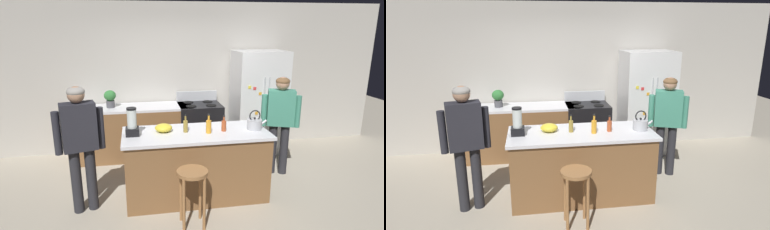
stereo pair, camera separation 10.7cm
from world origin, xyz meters
The scene contains 16 objects.
ground_plane centered at (0.00, 0.00, 0.00)m, with size 14.00×14.00×0.00m, color #B2A893.
back_wall centered at (0.00, 1.95, 1.35)m, with size 8.00×0.10×2.70m, color #BCB7AD.
kitchen_island centered at (0.00, 0.00, 0.47)m, with size 1.93×0.81×0.93m.
back_counter_run centered at (-0.80, 1.55, 0.47)m, with size 2.00×0.64×0.93m.
refrigerator centered at (1.44, 1.50, 0.93)m, with size 0.90×0.73×1.86m.
stove_range centered at (0.35, 1.52, 0.48)m, with size 0.76×0.65×1.11m.
person_by_island_left centered at (-1.45, -0.11, 0.97)m, with size 0.59×0.32×1.61m.
person_by_sink_right centered at (1.42, 0.49, 0.94)m, with size 0.58×0.35×1.55m.
bar_stool centered at (-0.17, -0.67, 0.54)m, with size 0.36×0.36×0.70m.
potted_plant centered at (-1.20, 1.55, 1.11)m, with size 0.20×0.20×0.30m.
blender_appliance centered at (-0.82, 0.01, 1.09)m, with size 0.17×0.17×0.36m.
bottle_soda centered at (0.15, -0.07, 1.03)m, with size 0.07×0.07×0.26m.
bottle_cooking_sauce centered at (0.37, -0.02, 1.01)m, with size 0.06×0.06×0.22m.
bottle_vinegar centered at (-0.14, 0.02, 1.02)m, with size 0.06×0.06×0.24m.
mixing_bowl centered at (-0.42, 0.09, 0.98)m, with size 0.23×0.23×0.10m, color yellow.
tea_kettle centered at (0.80, -0.02, 1.01)m, with size 0.28×0.20×0.27m.
Camera 2 is at (-0.65, -3.96, 2.28)m, focal length 29.98 mm.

